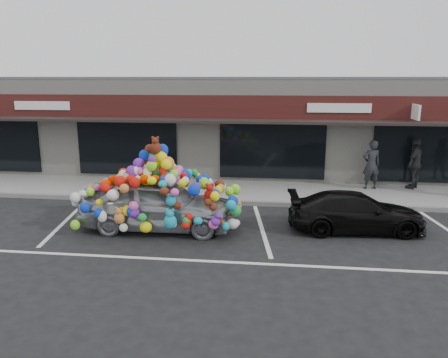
# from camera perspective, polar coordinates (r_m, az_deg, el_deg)

# --- Properties ---
(ground) EXTENTS (90.00, 90.00, 0.00)m
(ground) POSITION_cam_1_polar(r_m,az_deg,el_deg) (13.04, -7.55, -6.20)
(ground) COLOR black
(ground) RESTS_ON ground
(shop_building) EXTENTS (24.00, 7.20, 4.31)m
(shop_building) POSITION_cam_1_polar(r_m,az_deg,el_deg) (20.69, -1.95, 7.25)
(shop_building) COLOR beige
(shop_building) RESTS_ON ground
(sidewalk) EXTENTS (26.00, 3.00, 0.15)m
(sidewalk) POSITION_cam_1_polar(r_m,az_deg,el_deg) (16.75, -4.20, -1.47)
(sidewalk) COLOR gray
(sidewalk) RESTS_ON ground
(kerb) EXTENTS (26.00, 0.18, 0.16)m
(kerb) POSITION_cam_1_polar(r_m,az_deg,el_deg) (15.33, -5.27, -2.87)
(kerb) COLOR slate
(kerb) RESTS_ON ground
(parking_stripe_left) EXTENTS (0.73, 4.37, 0.01)m
(parking_stripe_left) POSITION_cam_1_polar(r_m,az_deg,el_deg) (14.32, -19.91, -5.10)
(parking_stripe_left) COLOR silver
(parking_stripe_left) RESTS_ON ground
(parking_stripe_mid) EXTENTS (0.73, 4.37, 0.01)m
(parking_stripe_mid) POSITION_cam_1_polar(r_m,az_deg,el_deg) (12.84, 4.95, -6.42)
(parking_stripe_mid) COLOR silver
(parking_stripe_mid) RESTS_ON ground
(lane_line) EXTENTS (14.00, 0.12, 0.01)m
(lane_line) POSITION_cam_1_polar(r_m,az_deg,el_deg) (10.58, 0.05, -10.79)
(lane_line) COLOR silver
(lane_line) RESTS_ON ground
(toy_car) EXTENTS (3.19, 4.72, 2.74)m
(toy_car) POSITION_cam_1_polar(r_m,az_deg,el_deg) (12.66, -8.67, -2.42)
(toy_car) COLOR #A0A3AB
(toy_car) RESTS_ON ground
(black_sedan) EXTENTS (1.82, 3.92, 1.11)m
(black_sedan) POSITION_cam_1_polar(r_m,az_deg,el_deg) (13.01, 16.87, -4.14)
(black_sedan) COLOR black
(black_sedan) RESTS_ON ground
(pedestrian_a) EXTENTS (0.76, 0.59, 1.86)m
(pedestrian_a) POSITION_cam_1_polar(r_m,az_deg,el_deg) (17.36, 18.67, 1.79)
(pedestrian_a) COLOR black
(pedestrian_a) RESTS_ON sidewalk
(pedestrian_c) EXTENTS (1.19, 1.07, 1.94)m
(pedestrian_c) POSITION_cam_1_polar(r_m,az_deg,el_deg) (17.98, 23.70, 1.87)
(pedestrian_c) COLOR black
(pedestrian_c) RESTS_ON sidewalk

